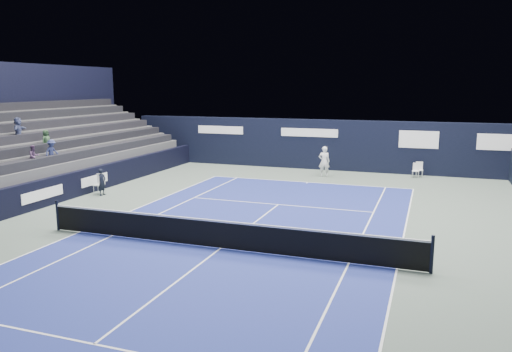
{
  "coord_description": "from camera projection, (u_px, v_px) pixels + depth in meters",
  "views": [
    {
      "loc": [
        6.19,
        -14.09,
        5.15
      ],
      "look_at": [
        -0.91,
        6.01,
        1.3
      ],
      "focal_mm": 35.0,
      "sensor_mm": 36.0,
      "label": 1
    }
  ],
  "objects": [
    {
      "name": "spectator_stand",
      "position": [
        43.0,
        147.0,
        26.5
      ],
      "size": [
        6.0,
        18.0,
        6.4
      ],
      "color": "#48474A",
      "rests_on": "ground"
    },
    {
      "name": "tennis_net",
      "position": [
        220.0,
        233.0,
        15.93
      ],
      "size": [
        12.9,
        0.1,
        1.1
      ],
      "color": "black",
      "rests_on": "ground"
    },
    {
      "name": "back_sponsor_wall",
      "position": [
        326.0,
        145.0,
        31.05
      ],
      "size": [
        26.0,
        0.63,
        3.1
      ],
      "color": "black",
      "rests_on": "ground"
    },
    {
      "name": "ground",
      "position": [
        243.0,
        232.0,
        17.87
      ],
      "size": [
        48.0,
        48.0,
        0.0
      ],
      "primitive_type": "plane",
      "color": "#516056",
      "rests_on": "ground"
    },
    {
      "name": "court_surface",
      "position": [
        220.0,
        249.0,
        16.02
      ],
      "size": [
        10.97,
        23.77,
        0.01
      ],
      "primitive_type": "cube",
      "color": "navy",
      "rests_on": "ground"
    },
    {
      "name": "line_judge",
      "position": [
        102.0,
        182.0,
        23.76
      ],
      "size": [
        0.32,
        0.48,
        1.28
      ],
      "primitive_type": "imported",
      "rotation": [
        0.0,
        0.0,
        1.54
      ],
      "color": "black",
      "rests_on": "ground"
    },
    {
      "name": "side_barrier_left",
      "position": [
        92.0,
        180.0,
        24.57
      ],
      "size": [
        0.33,
        22.0,
        1.2
      ],
      "color": "black",
      "rests_on": "ground"
    },
    {
      "name": "tennis_player",
      "position": [
        324.0,
        161.0,
        28.65
      ],
      "size": [
        0.73,
        0.9,
        1.75
      ],
      "color": "white",
      "rests_on": "ground"
    },
    {
      "name": "folding_chair_back_a",
      "position": [
        416.0,
        169.0,
        28.39
      ],
      "size": [
        0.4,
        0.39,
        0.84
      ],
      "rotation": [
        0.0,
        0.0,
        -0.08
      ],
      "color": "white",
      "rests_on": "ground"
    },
    {
      "name": "court_markings",
      "position": [
        220.0,
        248.0,
        16.02
      ],
      "size": [
        11.03,
        23.83,
        0.0
      ],
      "color": "white",
      "rests_on": "court_surface"
    },
    {
      "name": "line_judge_chair",
      "position": [
        100.0,
        183.0,
        24.08
      ],
      "size": [
        0.45,
        0.44,
        0.98
      ],
      "rotation": [
        0.0,
        0.0,
        0.05
      ],
      "color": "white",
      "rests_on": "ground"
    },
    {
      "name": "folding_chair_back_b",
      "position": [
        419.0,
        168.0,
        28.66
      ],
      "size": [
        0.42,
        0.41,
        0.87
      ],
      "rotation": [
        0.0,
        0.0,
        0.12
      ],
      "color": "white",
      "rests_on": "ground"
    }
  ]
}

